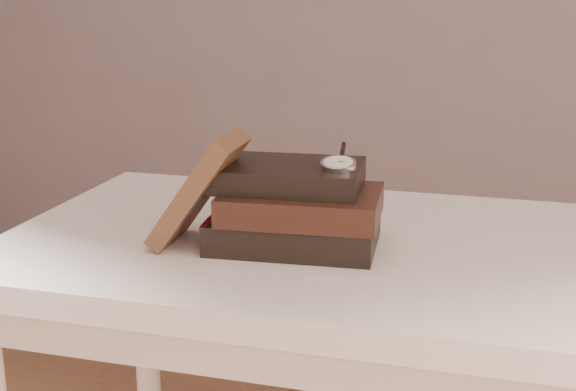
# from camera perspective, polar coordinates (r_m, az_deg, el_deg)

# --- Properties ---
(table) EXTENTS (1.00, 0.60, 0.75)m
(table) POSITION_cam_1_polar(r_m,az_deg,el_deg) (1.20, 3.29, -7.38)
(table) COLOR silver
(table) RESTS_ON ground
(book_stack) EXTENTS (0.26, 0.19, 0.12)m
(book_stack) POSITION_cam_1_polar(r_m,az_deg,el_deg) (1.12, 0.56, -0.95)
(book_stack) COLOR black
(book_stack) RESTS_ON table
(journal) EXTENTS (0.14, 0.12, 0.17)m
(journal) POSITION_cam_1_polar(r_m,az_deg,el_deg) (1.12, -6.68, 0.45)
(journal) COLOR #422719
(journal) RESTS_ON table
(pocket_watch) EXTENTS (0.05, 0.15, 0.02)m
(pocket_watch) POSITION_cam_1_polar(r_m,az_deg,el_deg) (1.08, 3.81, 2.44)
(pocket_watch) COLOR silver
(pocket_watch) RESTS_ON book_stack
(eyeglasses) EXTENTS (0.11, 0.12, 0.05)m
(eyeglasses) POSITION_cam_1_polar(r_m,az_deg,el_deg) (1.21, -2.75, 0.92)
(eyeglasses) COLOR silver
(eyeglasses) RESTS_ON book_stack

